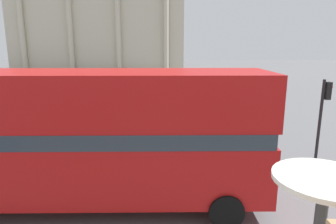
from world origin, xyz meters
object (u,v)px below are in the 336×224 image
at_px(traffic_light_mid, 154,92).
at_px(pedestrian_red, 209,91).
at_px(plaza_building_left, 101,8).
at_px(pedestrian_black, 21,144).
at_px(double_decker_bus, 79,135).
at_px(traffic_light_near, 323,112).
at_px(cafe_dining_table, 322,207).
at_px(pedestrian_olive, 222,83).
at_px(car_maroon, 181,106).
at_px(car_black, 163,89).

xyz_separation_m(traffic_light_mid, pedestrian_red, (4.62, 9.24, -1.39)).
xyz_separation_m(plaza_building_left, traffic_light_mid, (11.03, -41.38, -9.24)).
bearing_deg(pedestrian_black, double_decker_bus, -78.57).
xyz_separation_m(plaza_building_left, traffic_light_near, (18.03, -47.13, -9.18)).
relative_size(cafe_dining_table, traffic_light_near, 0.19).
relative_size(pedestrian_olive, pedestrian_red, 0.94).
height_order(double_decker_bus, traffic_light_mid, double_decker_bus).
distance_m(cafe_dining_table, pedestrian_red, 25.41).
bearing_deg(car_maroon, traffic_light_mid, -125.48).
height_order(plaza_building_left, traffic_light_mid, plaza_building_left).
distance_m(car_maroon, car_black, 8.80).
distance_m(plaza_building_left, car_black, 32.86).
relative_size(double_decker_bus, pedestrian_olive, 6.95).
relative_size(plaza_building_left, traffic_light_mid, 8.35).
xyz_separation_m(plaza_building_left, pedestrian_red, (15.65, -32.14, -10.63)).
bearing_deg(traffic_light_mid, traffic_light_near, -39.42).
bearing_deg(pedestrian_olive, cafe_dining_table, 162.71).
height_order(car_maroon, pedestrian_olive, pedestrian_olive).
height_order(plaza_building_left, pedestrian_red, plaza_building_left).
bearing_deg(double_decker_bus, car_maroon, 76.92).
relative_size(traffic_light_mid, pedestrian_red, 2.10).
xyz_separation_m(plaza_building_left, car_black, (11.57, -28.74, -10.94)).
bearing_deg(traffic_light_near, car_black, 109.34).
bearing_deg(plaza_building_left, cafe_dining_table, -77.59).
xyz_separation_m(double_decker_bus, pedestrian_black, (-3.53, 3.44, -1.45)).
bearing_deg(pedestrian_olive, traffic_light_near, 172.43).
distance_m(cafe_dining_table, traffic_light_mid, 15.96).
xyz_separation_m(cafe_dining_table, pedestrian_black, (-7.07, 10.66, -3.22)).
xyz_separation_m(pedestrian_olive, pedestrian_black, (-12.60, -20.86, 0.01)).
height_order(traffic_light_near, traffic_light_mid, traffic_light_near).
distance_m(cafe_dining_table, pedestrian_black, 13.20).
bearing_deg(car_black, plaza_building_left, -0.09).
xyz_separation_m(plaza_building_left, pedestrian_black, (5.51, -46.50, -10.69)).
bearing_deg(pedestrian_black, traffic_light_near, -37.23).
height_order(car_maroon, pedestrian_red, pedestrian_red).
distance_m(plaza_building_left, car_maroon, 41.08).
distance_m(double_decker_bus, pedestrian_red, 19.04).
height_order(double_decker_bus, cafe_dining_table, cafe_dining_table).
relative_size(car_black, pedestrian_olive, 2.54).
bearing_deg(double_decker_bus, pedestrian_red, 73.49).
bearing_deg(traffic_light_mid, pedestrian_red, 63.44).
height_order(cafe_dining_table, pedestrian_black, cafe_dining_table).
xyz_separation_m(plaza_building_left, pedestrian_olive, (18.11, -25.64, -10.70)).
xyz_separation_m(traffic_light_near, car_maroon, (-5.18, 9.68, -1.77)).
bearing_deg(cafe_dining_table, traffic_light_mid, 95.61).
bearing_deg(car_maroon, traffic_light_near, -72.56).
xyz_separation_m(cafe_dining_table, plaza_building_left, (-12.58, 57.17, 7.47)).
height_order(traffic_light_mid, car_black, traffic_light_mid).
relative_size(plaza_building_left, car_maroon, 7.29).
bearing_deg(plaza_building_left, traffic_light_mid, -75.07).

